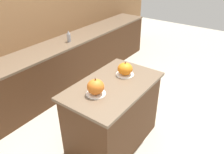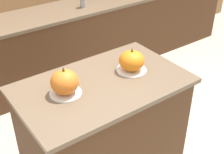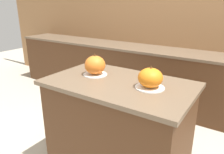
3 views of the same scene
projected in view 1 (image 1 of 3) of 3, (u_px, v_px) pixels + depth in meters
The scene contains 7 objects.
ground_plane at pixel (113, 141), 3.01m from camera, with size 12.00×12.00×0.00m, color #BCB29E.
wall_back at pixel (13, 28), 3.34m from camera, with size 8.00×0.06×2.50m.
kitchen_island at pixel (113, 115), 2.78m from camera, with size 1.23×0.75×0.92m.
back_counter at pixel (36, 79), 3.58m from camera, with size 6.00×0.60×0.89m.
pumpkin_cake_left at pixel (96, 87), 2.34m from camera, with size 0.22×0.22×0.21m.
pumpkin_cake_right at pixel (125, 69), 2.72m from camera, with size 0.23×0.23×0.19m.
bottle_tall at pixel (69, 36), 3.80m from camera, with size 0.07×0.07×0.20m.
Camera 1 is at (-1.77, -1.26, 2.26)m, focal length 35.00 mm.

